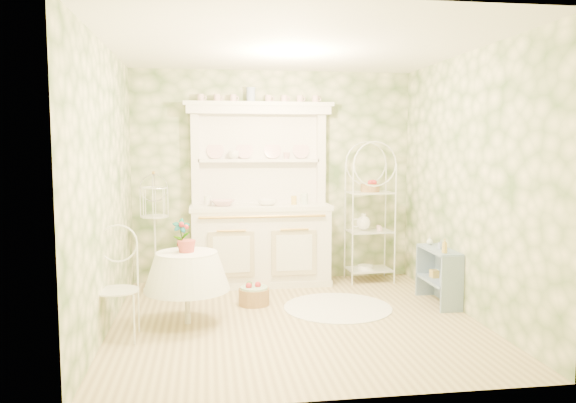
{
  "coord_description": "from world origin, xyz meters",
  "views": [
    {
      "loc": [
        -0.86,
        -5.43,
        1.75
      ],
      "look_at": [
        0.0,
        0.5,
        1.15
      ],
      "focal_mm": 35.0,
      "sensor_mm": 36.0,
      "label": 1
    }
  ],
  "objects": [
    {
      "name": "cafe_chair",
      "position": [
        -1.68,
        -0.32,
        0.38
      ],
      "size": [
        0.36,
        0.36,
        0.75
      ],
      "primitive_type": "cube",
      "rotation": [
        0.0,
        0.0,
        0.04
      ],
      "color": "white",
      "rests_on": "floor"
    },
    {
      "name": "bottle_blue",
      "position": [
        1.68,
        0.36,
        0.65
      ],
      "size": [
        0.05,
        0.05,
        0.1
      ],
      "primitive_type": "imported",
      "rotation": [
        0.0,
        0.0,
        0.15
      ],
      "color": "#92A2C7",
      "rests_on": "side_shelf"
    },
    {
      "name": "cup_right",
      "position": [
        0.15,
        1.68,
        1.61
      ],
      "size": [
        0.09,
        0.09,
        0.08
      ],
      "primitive_type": "imported",
      "rotation": [
        0.0,
        0.0,
        0.06
      ],
      "color": "white",
      "rests_on": "kitchen_dresser"
    },
    {
      "name": "birdcage_stand",
      "position": [
        -1.48,
        1.34,
        0.7
      ],
      "size": [
        0.36,
        0.36,
        1.39
      ],
      "primitive_type": "cube",
      "rotation": [
        0.0,
        0.0,
        0.11
      ],
      "color": "white",
      "rests_on": "floor"
    },
    {
      "name": "lace_rug",
      "position": [
        0.52,
        0.36,
        0.0
      ],
      "size": [
        1.38,
        1.38,
        0.01
      ],
      "primitive_type": "cylinder",
      "rotation": [
        0.0,
        0.0,
        0.2
      ],
      "color": "white",
      "rests_on": "floor"
    },
    {
      "name": "wall_front",
      "position": [
        0.0,
        -1.8,
        1.35
      ],
      "size": [
        3.6,
        3.6,
        0.0
      ],
      "primitive_type": "plane",
      "color": "beige",
      "rests_on": "floor"
    },
    {
      "name": "kitchen_dresser",
      "position": [
        -0.2,
        1.52,
        1.15
      ],
      "size": [
        1.87,
        0.61,
        2.29
      ],
      "primitive_type": "cube",
      "color": "white",
      "rests_on": "floor"
    },
    {
      "name": "potted_geranium",
      "position": [
        -1.11,
        0.05,
        0.85
      ],
      "size": [
        0.18,
        0.12,
        0.33
      ],
      "primitive_type": "imported",
      "rotation": [
        0.0,
        0.0,
        -0.04
      ],
      "color": "#3F7238",
      "rests_on": "round_table"
    },
    {
      "name": "ceiling",
      "position": [
        0.0,
        0.0,
        2.7
      ],
      "size": [
        3.6,
        3.6,
        0.0
      ],
      "primitive_type": "plane",
      "color": "white",
      "rests_on": "floor"
    },
    {
      "name": "bowl_floral",
      "position": [
        -0.67,
        1.48,
        1.02
      ],
      "size": [
        0.3,
        0.3,
        0.07
      ],
      "primitive_type": "imported",
      "rotation": [
        0.0,
        0.0,
        -0.03
      ],
      "color": "white",
      "rests_on": "kitchen_dresser"
    },
    {
      "name": "bottle_amber",
      "position": [
        1.62,
        0.12,
        0.68
      ],
      "size": [
        0.07,
        0.07,
        0.15
      ],
      "primitive_type": "imported",
      "rotation": [
        0.0,
        0.0,
        -0.11
      ],
      "color": "gold",
      "rests_on": "side_shelf"
    },
    {
      "name": "wall_back",
      "position": [
        0.0,
        1.8,
        1.35
      ],
      "size": [
        3.6,
        3.6,
        0.0
      ],
      "primitive_type": "plane",
      "color": "beige",
      "rests_on": "floor"
    },
    {
      "name": "cup_left",
      "position": [
        -0.52,
        1.66,
        1.61
      ],
      "size": [
        0.15,
        0.15,
        0.11
      ],
      "primitive_type": "imported",
      "rotation": [
        0.0,
        0.0,
        0.12
      ],
      "color": "white",
      "rests_on": "kitchen_dresser"
    },
    {
      "name": "bakers_rack",
      "position": [
        1.21,
        1.5,
        0.86
      ],
      "size": [
        0.56,
        0.42,
        1.72
      ],
      "primitive_type": "cube",
      "rotation": [
        0.0,
        0.0,
        0.07
      ],
      "color": "white",
      "rests_on": "floor"
    },
    {
      "name": "wall_right",
      "position": [
        1.8,
        0.0,
        1.35
      ],
      "size": [
        3.6,
        3.6,
        0.0
      ],
      "primitive_type": "plane",
      "color": "beige",
      "rests_on": "floor"
    },
    {
      "name": "bottle_glass",
      "position": [
        1.67,
        0.63,
        0.65
      ],
      "size": [
        0.1,
        0.1,
        0.1
      ],
      "primitive_type": "imported",
      "rotation": [
        0.0,
        0.0,
        0.36
      ],
      "color": "silver",
      "rests_on": "side_shelf"
    },
    {
      "name": "side_shelf",
      "position": [
        1.67,
        0.37,
        0.28
      ],
      "size": [
        0.33,
        0.68,
        0.56
      ],
      "primitive_type": "cube",
      "rotation": [
        0.0,
        0.0,
        -0.14
      ],
      "color": "#7C95B2",
      "rests_on": "floor"
    },
    {
      "name": "wall_left",
      "position": [
        -1.8,
        0.0,
        1.35
      ],
      "size": [
        3.6,
        3.6,
        0.0
      ],
      "primitive_type": "plane",
      "color": "beige",
      "rests_on": "floor"
    },
    {
      "name": "floor_basket",
      "position": [
        -0.36,
        0.61,
        0.09
      ],
      "size": [
        0.34,
        0.34,
        0.19
      ],
      "primitive_type": "cylinder",
      "rotation": [
        0.0,
        0.0,
        -0.18
      ],
      "color": "#A17A4C",
      "rests_on": "floor"
    },
    {
      "name": "round_table",
      "position": [
        -1.07,
        0.04,
        0.37
      ],
      "size": [
        0.89,
        0.89,
        0.75
      ],
      "primitive_type": "cylinder",
      "rotation": [
        0.0,
        0.0,
        -0.38
      ],
      "color": "white",
      "rests_on": "floor"
    },
    {
      "name": "bowl_white",
      "position": [
        -0.13,
        1.45,
        1.02
      ],
      "size": [
        0.28,
        0.28,
        0.08
      ],
      "primitive_type": "imported",
      "rotation": [
        0.0,
        0.0,
        0.19
      ],
      "color": "white",
      "rests_on": "kitchen_dresser"
    },
    {
      "name": "floor",
      "position": [
        0.0,
        0.0,
        0.0
      ],
      "size": [
        3.6,
        3.6,
        0.0
      ],
      "primitive_type": "plane",
      "color": "#CAB682",
      "rests_on": "ground"
    }
  ]
}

